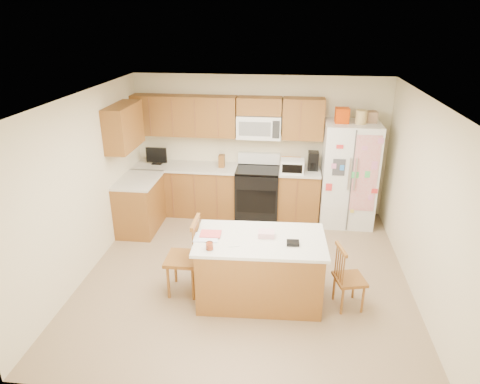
# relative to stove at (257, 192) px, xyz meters

# --- Properties ---
(ground) EXTENTS (4.50, 4.50, 0.00)m
(ground) POSITION_rel_stove_xyz_m (0.00, -1.94, -0.47)
(ground) COLOR #8D7153
(ground) RESTS_ON ground
(room_shell) EXTENTS (4.60, 4.60, 2.52)m
(room_shell) POSITION_rel_stove_xyz_m (0.00, -1.94, 0.97)
(room_shell) COLOR beige
(room_shell) RESTS_ON ground
(cabinetry) EXTENTS (3.36, 1.56, 2.15)m
(cabinetry) POSITION_rel_stove_xyz_m (-0.98, -0.15, 0.44)
(cabinetry) COLOR brown
(cabinetry) RESTS_ON ground
(stove) EXTENTS (0.76, 0.65, 1.13)m
(stove) POSITION_rel_stove_xyz_m (0.00, 0.00, 0.00)
(stove) COLOR black
(stove) RESTS_ON ground
(refrigerator) EXTENTS (0.90, 0.79, 2.04)m
(refrigerator) POSITION_rel_stove_xyz_m (1.57, -0.06, 0.45)
(refrigerator) COLOR white
(refrigerator) RESTS_ON ground
(island) EXTENTS (1.65, 1.01, 0.97)m
(island) POSITION_rel_stove_xyz_m (0.23, -2.49, -0.03)
(island) COLOR brown
(island) RESTS_ON ground
(windsor_chair_left) EXTENTS (0.44, 0.46, 1.06)m
(windsor_chair_left) POSITION_rel_stove_xyz_m (-0.75, -2.44, 0.03)
(windsor_chair_left) COLOR brown
(windsor_chair_left) RESTS_ON ground
(windsor_chair_back) EXTENTS (0.38, 0.36, 0.86)m
(windsor_chair_back) POSITION_rel_stove_xyz_m (0.17, -1.90, -0.07)
(windsor_chair_back) COLOR brown
(windsor_chair_back) RESTS_ON ground
(windsor_chair_right) EXTENTS (0.43, 0.45, 0.86)m
(windsor_chair_right) POSITION_rel_stove_xyz_m (1.33, -2.53, -0.07)
(windsor_chair_right) COLOR brown
(windsor_chair_right) RESTS_ON ground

